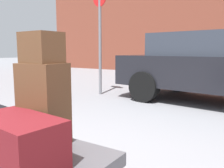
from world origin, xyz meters
TOP-DOWN VIEW (x-y plane):
  - luggage_cart at (0.00, 0.00)m, footprint 1.33×0.73m
  - suitcase_brown_rear_right at (0.06, 0.15)m, footprint 0.35×0.29m
  - duffel_bag_maroon_front_left at (0.17, -0.17)m, footprint 0.66×0.41m
  - duffel_bag_brown_topmost_pile at (0.06, 0.15)m, footprint 0.29×0.23m
  - no_parking_sign at (-1.94, 3.65)m, footprint 0.49×0.16m

SIDE VIEW (x-z plane):
  - luggage_cart at x=0.00m, z-range 0.10..0.44m
  - duffel_bag_maroon_front_left at x=0.17m, z-range 0.34..0.65m
  - suitcase_brown_rear_right at x=0.06m, z-range 0.34..0.98m
  - duffel_bag_brown_topmost_pile at x=0.06m, z-range 0.98..1.20m
  - no_parking_sign at x=-1.94m, z-range 0.29..2.88m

